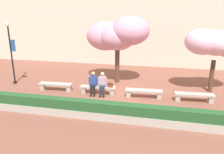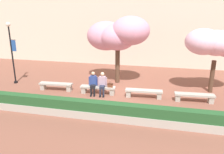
# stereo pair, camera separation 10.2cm
# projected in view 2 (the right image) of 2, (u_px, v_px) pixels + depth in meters

# --- Properties ---
(ground_plane) EXTENTS (100.00, 100.00, 0.00)m
(ground_plane) POSITION_uv_depth(u_px,v_px,m) (120.00, 96.00, 12.28)
(ground_plane) COLOR brown
(building_facade) EXTENTS (28.00, 4.00, 10.39)m
(building_facade) POSITION_uv_depth(u_px,v_px,m) (141.00, 4.00, 19.41)
(building_facade) COLOR beige
(building_facade) RESTS_ON ground
(stone_bench_west_end) EXTENTS (2.02, 0.54, 0.45)m
(stone_bench_west_end) POSITION_uv_depth(u_px,v_px,m) (56.00, 85.00, 13.04)
(stone_bench_west_end) COLOR #ADA89E
(stone_bench_west_end) RESTS_ON ground
(stone_bench_near_west) EXTENTS (2.02, 0.54, 0.45)m
(stone_bench_near_west) POSITION_uv_depth(u_px,v_px,m) (98.00, 89.00, 12.48)
(stone_bench_near_west) COLOR #ADA89E
(stone_bench_near_west) RESTS_ON ground
(stone_bench_center) EXTENTS (2.02, 0.54, 0.45)m
(stone_bench_center) POSITION_uv_depth(u_px,v_px,m) (144.00, 92.00, 11.91)
(stone_bench_center) COLOR #ADA89E
(stone_bench_center) RESTS_ON ground
(stone_bench_near_east) EXTENTS (2.02, 0.54, 0.45)m
(stone_bench_near_east) POSITION_uv_depth(u_px,v_px,m) (194.00, 96.00, 11.34)
(stone_bench_near_east) COLOR #ADA89E
(stone_bench_near_east) RESTS_ON ground
(person_seated_left) EXTENTS (0.50, 0.73, 1.29)m
(person_seated_left) POSITION_uv_depth(u_px,v_px,m) (93.00, 82.00, 12.37)
(person_seated_left) COLOR black
(person_seated_left) RESTS_ON ground
(person_seated_right) EXTENTS (0.50, 0.72, 1.29)m
(person_seated_right) POSITION_uv_depth(u_px,v_px,m) (102.00, 83.00, 12.25)
(person_seated_right) COLOR black
(person_seated_right) RESTS_ON ground
(handbag) EXTENTS (0.30, 0.15, 0.34)m
(handbag) POSITION_uv_depth(u_px,v_px,m) (110.00, 85.00, 12.24)
(handbag) COLOR brown
(handbag) RESTS_ON stone_bench_near_west
(cherry_tree_main) EXTENTS (4.10, 2.77, 4.30)m
(cherry_tree_main) POSITION_uv_depth(u_px,v_px,m) (118.00, 35.00, 13.75)
(cherry_tree_main) COLOR #513828
(cherry_tree_main) RESTS_ON ground
(cherry_tree_secondary) EXTENTS (3.48, 2.33, 3.68)m
(cherry_tree_secondary) POSITION_uv_depth(u_px,v_px,m) (217.00, 43.00, 12.06)
(cherry_tree_secondary) COLOR #513828
(cherry_tree_secondary) RESTS_ON ground
(lamp_post_with_banner) EXTENTS (0.54, 0.28, 3.93)m
(lamp_post_with_banner) POSITION_uv_depth(u_px,v_px,m) (11.00, 47.00, 13.79)
(lamp_post_with_banner) COLOR black
(lamp_post_with_banner) RESTS_ON ground
(planter_hedge_foreground) EXTENTS (11.94, 0.50, 0.80)m
(planter_hedge_foreground) POSITION_uv_depth(u_px,v_px,m) (108.00, 111.00, 9.46)
(planter_hedge_foreground) COLOR #ADA89E
(planter_hedge_foreground) RESTS_ON ground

